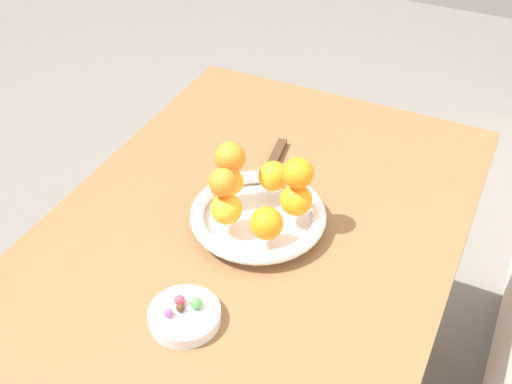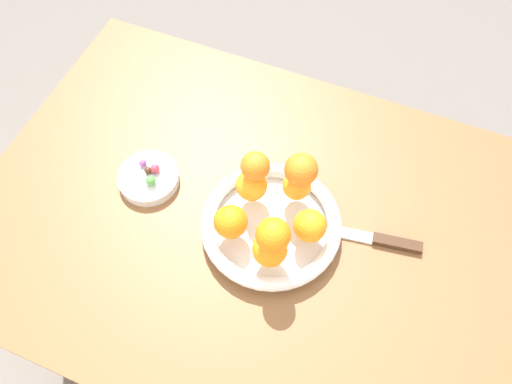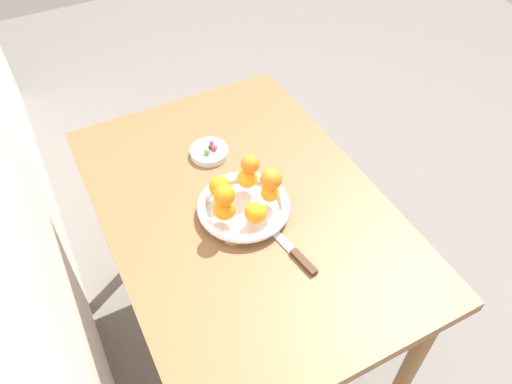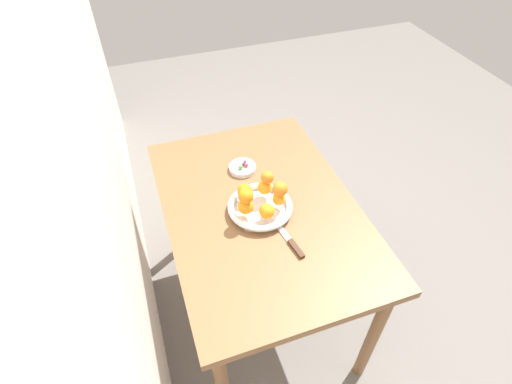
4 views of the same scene
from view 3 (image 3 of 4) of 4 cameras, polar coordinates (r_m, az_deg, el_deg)
The scene contains 17 objects.
ground_plane at distance 2.03m, azimuth -1.06°, elevation -15.46°, with size 6.00×6.00×0.00m, color slate.
dining_table at distance 1.48m, azimuth -1.40°, elevation -3.79°, with size 1.10×0.76×0.74m.
fruit_bowl at distance 1.38m, azimuth -1.41°, elevation -1.72°, with size 0.26×0.26×0.04m.
candy_dish at distance 1.56m, azimuth -5.38°, elevation 4.57°, with size 0.12×0.12×0.02m, color silver.
orange_0 at distance 1.37m, azimuth -4.20°, elevation 0.64°, with size 0.06×0.06×0.06m, color orange.
orange_1 at distance 1.32m, azimuth -3.63°, elevation -1.98°, with size 0.06×0.06×0.06m, color orange.
orange_2 at distance 1.31m, azimuth -0.05°, elevation -2.38°, with size 0.06×0.06×0.06m, color orange.
orange_3 at distance 1.36m, azimuth 1.60°, elevation -0.07°, with size 0.05×0.05×0.05m, color orange.
orange_4 at distance 1.39m, azimuth -1.02°, elevation 1.61°, with size 0.06×0.06×0.06m, color orange.
orange_5 at distance 1.32m, azimuth 1.74°, elevation 1.49°, with size 0.06×0.06×0.06m, color orange.
orange_6 at distance 1.27m, azimuth -3.65°, elevation -0.34°, with size 0.06×0.06×0.06m, color orange.
orange_7 at distance 1.35m, azimuth -0.68°, elevation 3.24°, with size 0.05×0.05×0.05m, color orange.
candy_ball_0 at distance 1.57m, azimuth -5.10°, elevation 5.68°, with size 0.02×0.02×0.02m, color #8C4C99.
candy_ball_1 at distance 1.55m, azimuth -4.78°, elevation 5.06°, with size 0.02×0.02×0.02m, color #C6384C.
candy_ball_2 at distance 1.55m, azimuth -5.22°, elevation 5.16°, with size 0.01×0.01×0.01m, color #472819.
candy_ball_3 at distance 1.54m, azimuth -5.65°, elevation 4.63°, with size 0.02×0.02×0.02m, color #4C9947.
knife at distance 1.32m, azimuth 3.75°, elevation -6.25°, with size 0.26×0.06×0.01m.
Camera 3 is at (-0.85, 0.40, 1.80)m, focal length 35.00 mm.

